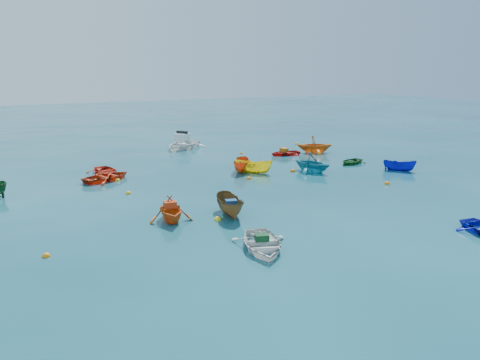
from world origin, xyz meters
name	(u,v)px	position (x,y,z in m)	size (l,w,h in m)	color
ground	(281,207)	(0.00, 0.00, 0.00)	(160.00, 160.00, 0.00)	#0A3E4A
dinghy_white_near	(262,249)	(-3.86, -4.81, 0.00)	(2.37, 3.31, 0.69)	silver
sampan_brown_mid	(230,215)	(-3.08, -0.07, 0.00)	(1.13, 2.99, 1.16)	brown
dinghy_orange_w	(171,221)	(-6.11, 0.45, 0.00)	(2.22, 2.58, 1.36)	#D55614
sampan_yellow_mid	(253,173)	(2.54, 7.97, 0.00)	(1.06, 2.81, 1.09)	yellow
dinghy_green_e	(351,163)	(10.95, 7.44, 0.00)	(1.74, 2.43, 0.50)	#114C1A
dinghy_cyan_se	(312,172)	(6.50, 6.42, 0.00)	(2.53, 2.93, 1.54)	teal
dinghy_red_nw	(107,180)	(-7.27, 10.37, 0.00)	(2.35, 3.28, 0.68)	red
sampan_orange_n	(242,171)	(1.99, 8.73, 0.00)	(1.06, 2.81, 1.09)	#D24713
dinghy_red_ne	(285,155)	(8.24, 12.85, 0.00)	(1.91, 2.67, 0.55)	#B8140F
sampan_blue_far	(399,170)	(12.45, 3.87, 0.00)	(0.87, 2.32, 0.90)	#0D11A7
dinghy_red_far	(105,175)	(-7.07, 12.16, 0.00)	(2.23, 3.11, 0.65)	red
dinghy_orange_far	(314,153)	(11.10, 12.57, 0.00)	(2.61, 3.03, 1.60)	orange
motorboat_white	(183,148)	(1.48, 19.91, 0.00)	(3.19, 4.46, 1.53)	white
tarp_green_a	(262,237)	(-3.83, -4.71, 0.48)	(0.56, 0.43, 0.27)	#10401E
tarp_blue_a	(231,202)	(-3.11, -0.22, 0.71)	(0.56, 0.43, 0.27)	navy
tarp_orange_a	(170,204)	(-6.10, 0.49, 0.83)	(0.61, 0.46, 0.30)	#BC3913
tarp_orange_b	(284,150)	(8.14, 12.85, 0.44)	(0.68, 0.52, 0.33)	#B25D12
buoy_or_a	(46,257)	(-12.02, -1.64, 0.00)	(0.33, 0.33, 0.33)	orange
buoy_ye_a	(218,220)	(-4.00, -0.53, 0.00)	(0.38, 0.38, 0.38)	yellow
buoy_or_b	(387,184)	(8.77, 1.22, 0.00)	(0.37, 0.37, 0.37)	orange
buoy_ye_b	(117,181)	(-6.70, 9.92, 0.00)	(0.39, 0.39, 0.39)	yellow
buoy_or_c	(249,179)	(1.37, 6.40, 0.00)	(0.34, 0.34, 0.34)	orange
buoy_ye_c	(257,167)	(3.77, 9.67, 0.00)	(0.36, 0.36, 0.36)	yellow
buoy_or_d	(293,172)	(5.28, 7.04, 0.00)	(0.39, 0.39, 0.39)	#D1670B
buoy_ye_d	(128,194)	(-6.81, 6.34, 0.00)	(0.34, 0.34, 0.34)	gold
buoy_or_e	(242,154)	(5.16, 15.03, 0.00)	(0.30, 0.30, 0.30)	orange
buoy_ye_e	(297,144)	(12.19, 17.06, 0.00)	(0.39, 0.39, 0.39)	gold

